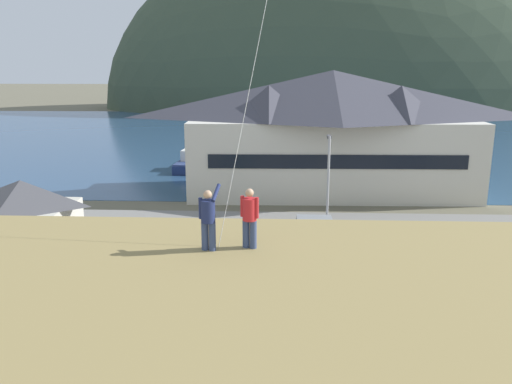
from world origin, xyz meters
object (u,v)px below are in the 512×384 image
Objects in this scene: parked_car_front_row_silver at (313,232)px; parked_car_back_row_left at (14,282)px; person_kite_flyer at (208,218)px; storage_shed_near_lot at (24,220)px; moored_boat_outer_mooring at (258,161)px; parking_light_pole at (328,177)px; wharf_dock at (226,165)px; person_companion at (250,216)px; moored_boat_wharfside at (192,162)px; parked_car_corner_spot at (203,241)px; parked_car_front_row_end at (203,277)px; harbor_lodge at (331,129)px; parked_car_mid_row_far at (472,291)px.

parked_car_front_row_silver and parked_car_back_row_left have the same top height.
storage_shed_near_lot is at bearing 133.17° from person_kite_flyer.
parking_light_pole is at bearing -76.31° from moored_boat_outer_mooring.
person_companion is at bearing -83.14° from wharf_dock.
wharf_dock is at bearing 11.25° from moored_boat_wharfside.
parked_car_corner_spot is at bearing -145.80° from parking_light_pole.
storage_shed_near_lot is 0.71× the size of moored_boat_wharfside.
moored_boat_wharfside is 1.82× the size of parked_car_back_row_left.
storage_shed_near_lot is 5.86m from parked_car_back_row_left.
parked_car_front_row_silver is 0.98× the size of parked_car_front_row_end.
harbor_lodge is at bearing 83.57° from parking_light_pole.
person_kite_flyer reaches higher than parked_car_front_row_silver.
parked_car_corner_spot is at bearing -79.19° from moored_boat_wharfside.
parking_light_pole is 19.61m from person_kite_flyer.
parking_light_pole reaches higher than moored_boat_wharfside.
person_kite_flyer is at bearing -80.45° from parked_car_corner_spot.
storage_shed_near_lot is 23.36m from parked_car_mid_row_far.
moored_boat_outer_mooring reaches higher than parked_car_back_row_left.
harbor_lodge is 17.67m from moored_boat_wharfside.
harbor_lodge is at bearing 100.58° from parked_car_mid_row_far.
parked_car_front_row_end is (-5.60, -6.96, 0.00)m from parked_car_front_row_silver.
moored_boat_wharfside reaches higher than wharf_dock.
harbor_lodge is 13.98m from moored_boat_outer_mooring.
storage_shed_near_lot is (-18.56, -16.80, -3.10)m from harbor_lodge.
person_kite_flyer is at bearing -36.95° from parked_car_back_row_left.
moored_boat_outer_mooring is 1.64× the size of parked_car_corner_spot.
person_kite_flyer is at bearing -168.10° from person_companion.
parked_car_mid_row_far and parked_car_corner_spot have the same top height.
parked_car_corner_spot is 2.28× the size of person_kite_flyer.
parked_car_front_row_silver is at bearing 29.37° from parked_car_back_row_left.
person_companion reaches higher than parked_car_back_row_left.
person_kite_flyer reaches higher than moored_boat_wharfside.
storage_shed_near_lot reaches higher than moored_boat_outer_mooring.
person_companion is (-4.02, -18.47, 2.79)m from parking_light_pole.
parked_car_back_row_left and parked_car_corner_spot have the same top height.
storage_shed_near_lot is at bearing 136.28° from person_companion.
parked_car_front_row_end reaches higher than wharf_dock.
parked_car_corner_spot is 2.44× the size of person_companion.
parked_car_front_row_silver is 0.99× the size of parked_car_corner_spot.
parking_light_pole is (5.44, -22.35, 3.07)m from moored_boat_outer_mooring.
moored_boat_outer_mooring reaches higher than parked_car_mid_row_far.
person_kite_flyer is at bearing -79.73° from parked_car_front_row_end.
parked_car_front_row_end is at bearing -86.16° from wharf_dock.
moored_boat_outer_mooring reaches higher than parked_car_front_row_silver.
moored_boat_outer_mooring is 1.63× the size of parked_car_mid_row_far.
moored_boat_wharfside is (-3.59, -0.71, 0.37)m from wharf_dock.
parked_car_front_row_silver is (11.33, -24.23, 0.34)m from moored_boat_wharfside.
harbor_lodge is 2.39× the size of wharf_dock.
harbor_lodge is 13.59× the size of person_kite_flyer.
parking_light_pole is at bearing -67.88° from wharf_dock.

